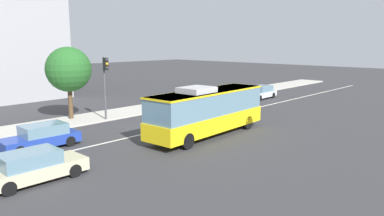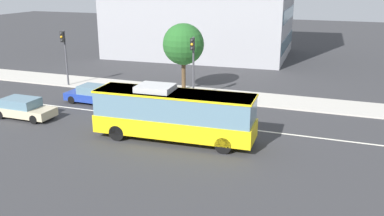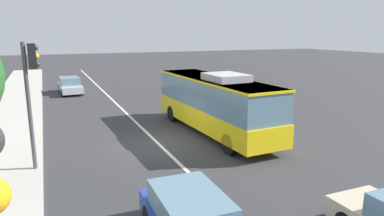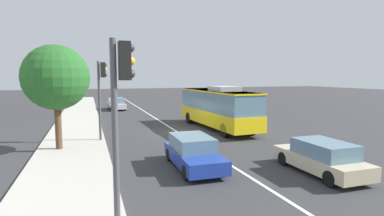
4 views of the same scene
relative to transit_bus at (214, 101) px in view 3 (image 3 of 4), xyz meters
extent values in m
plane|color=#333335|center=(-0.66, 3.49, -1.81)|extent=(160.00, 160.00, 0.00)
cube|color=silver|center=(-0.66, 3.49, -1.80)|extent=(76.00, 0.16, 0.01)
cube|color=yellow|center=(0.02, 0.00, -0.83)|extent=(10.11, 2.98, 1.10)
cube|color=slate|center=(0.02, 0.00, 0.50)|extent=(9.90, 2.89, 1.58)
cube|color=yellow|center=(0.02, 0.00, 1.23)|extent=(10.01, 2.95, 0.12)
cube|color=#B2B2B2|center=(-1.17, -0.06, 1.47)|extent=(2.28, 1.90, 0.36)
cylinder|color=black|center=(3.37, 1.26, -1.31)|extent=(1.01, 0.35, 1.00)
cylinder|color=black|center=(3.47, -0.93, -1.31)|extent=(1.01, 0.35, 1.00)
cylinder|color=black|center=(-3.42, 0.94, -1.31)|extent=(1.01, 0.35, 1.00)
cylinder|color=black|center=(-3.32, -1.26, -1.31)|extent=(1.01, 0.35, 1.00)
cube|color=#B7BABF|center=(16.76, 6.45, -1.29)|extent=(4.57, 1.98, 0.60)
cube|color=slate|center=(17.01, 6.46, -0.67)|extent=(2.58, 1.76, 0.64)
cylinder|color=black|center=(15.30, 5.59, -1.49)|extent=(0.65, 0.25, 0.64)
cylinder|color=black|center=(15.23, 7.18, -1.49)|extent=(0.65, 0.25, 0.64)
cylinder|color=black|center=(18.29, 5.71, -1.49)|extent=(0.65, 0.25, 0.64)
cylinder|color=black|center=(18.23, 7.30, -1.49)|extent=(0.65, 0.25, 0.64)
cube|color=slate|center=(-9.04, 5.29, -0.67)|extent=(2.56, 1.72, 0.64)
cylinder|color=black|center=(-7.81, 4.46, -1.49)|extent=(0.65, 0.24, 0.64)
cylinder|color=black|center=(-7.77, 6.06, -1.49)|extent=(0.65, 0.24, 0.64)
cylinder|color=#47474C|center=(-2.05, 9.17, 0.79)|extent=(0.16, 0.16, 5.20)
cube|color=black|center=(-2.03, 8.89, 2.84)|extent=(0.34, 0.30, 0.96)
sphere|color=#2D2D2D|center=(-2.02, 8.74, 3.16)|extent=(0.22, 0.22, 0.22)
sphere|color=#F9A514|center=(-2.02, 8.74, 2.84)|extent=(0.22, 0.22, 0.22)
sphere|color=#2D2D2D|center=(-2.02, 8.74, 2.52)|extent=(0.22, 0.22, 0.22)
camera|label=1|loc=(-18.60, -15.89, 4.50)|focal=34.16mm
camera|label=2|loc=(9.54, -22.68, 7.94)|focal=39.35mm
camera|label=3|loc=(-16.56, 8.47, 3.73)|focal=32.03mm
camera|label=4|loc=(-22.24, 9.86, 2.48)|focal=28.27mm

